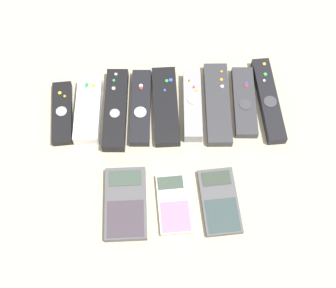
{
  "coord_description": "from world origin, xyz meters",
  "views": [
    {
      "loc": [
        -0.03,
        -0.42,
        0.93
      ],
      "look_at": [
        0.0,
        0.03,
        0.01
      ],
      "focal_mm": 50.0,
      "sensor_mm": 36.0,
      "label": 1
    }
  ],
  "objects_px": {
    "remote_5": "(192,106)",
    "calculator_1": "(174,203)",
    "remote_4": "(167,106)",
    "calculator_2": "(220,201)",
    "remote_0": "(62,113)",
    "remote_6": "(217,104)",
    "remote_2": "(116,109)",
    "remote_1": "(88,111)",
    "remote_7": "(244,102)",
    "remote_8": "(268,100)",
    "calculator_0": "(126,203)",
    "remote_3": "(141,107)"
  },
  "relations": [
    {
      "from": "remote_5",
      "to": "calculator_1",
      "type": "height_order",
      "value": "remote_5"
    },
    {
      "from": "remote_4",
      "to": "calculator_2",
      "type": "bearing_deg",
      "value": -67.57
    },
    {
      "from": "remote_0",
      "to": "remote_4",
      "type": "distance_m",
      "value": 0.24
    },
    {
      "from": "remote_6",
      "to": "remote_2",
      "type": "bearing_deg",
      "value": -176.5
    },
    {
      "from": "calculator_2",
      "to": "remote_0",
      "type": "bearing_deg",
      "value": 142.58
    },
    {
      "from": "calculator_2",
      "to": "remote_1",
      "type": "bearing_deg",
      "value": 137.23
    },
    {
      "from": "remote_7",
      "to": "remote_8",
      "type": "bearing_deg",
      "value": 4.19
    },
    {
      "from": "remote_8",
      "to": "remote_0",
      "type": "bearing_deg",
      "value": 178.74
    },
    {
      "from": "remote_4",
      "to": "remote_5",
      "type": "height_order",
      "value": "remote_5"
    },
    {
      "from": "remote_1",
      "to": "remote_4",
      "type": "xyz_separation_m",
      "value": [
        0.18,
        0.01,
        -0.0
      ]
    },
    {
      "from": "remote_2",
      "to": "remote_4",
      "type": "distance_m",
      "value": 0.12
    },
    {
      "from": "remote_0",
      "to": "remote_6",
      "type": "height_order",
      "value": "remote_6"
    },
    {
      "from": "remote_7",
      "to": "remote_4",
      "type": "bearing_deg",
      "value": -176.18
    },
    {
      "from": "remote_5",
      "to": "remote_6",
      "type": "distance_m",
      "value": 0.06
    },
    {
      "from": "remote_7",
      "to": "calculator_0",
      "type": "height_order",
      "value": "remote_7"
    },
    {
      "from": "remote_0",
      "to": "remote_7",
      "type": "relative_size",
      "value": 0.87
    },
    {
      "from": "calculator_2",
      "to": "calculator_1",
      "type": "bearing_deg",
      "value": 176.57
    },
    {
      "from": "remote_3",
      "to": "remote_6",
      "type": "distance_m",
      "value": 0.18
    },
    {
      "from": "remote_6",
      "to": "calculator_0",
      "type": "xyz_separation_m",
      "value": [
        -0.21,
        -0.23,
        -0.0
      ]
    },
    {
      "from": "calculator_2",
      "to": "remote_7",
      "type": "bearing_deg",
      "value": 67.87
    },
    {
      "from": "remote_3",
      "to": "calculator_0",
      "type": "distance_m",
      "value": 0.23
    },
    {
      "from": "remote_8",
      "to": "remote_1",
      "type": "bearing_deg",
      "value": 178.87
    },
    {
      "from": "remote_6",
      "to": "calculator_2",
      "type": "relative_size",
      "value": 1.45
    },
    {
      "from": "remote_1",
      "to": "remote_5",
      "type": "height_order",
      "value": "same"
    },
    {
      "from": "remote_4",
      "to": "remote_7",
      "type": "height_order",
      "value": "same"
    },
    {
      "from": "remote_4",
      "to": "remote_7",
      "type": "relative_size",
      "value": 1.1
    },
    {
      "from": "remote_1",
      "to": "calculator_2",
      "type": "distance_m",
      "value": 0.36
    },
    {
      "from": "remote_2",
      "to": "remote_3",
      "type": "relative_size",
      "value": 1.06
    },
    {
      "from": "remote_6",
      "to": "remote_5",
      "type": "bearing_deg",
      "value": -173.66
    },
    {
      "from": "remote_0",
      "to": "remote_6",
      "type": "relative_size",
      "value": 0.75
    },
    {
      "from": "calculator_1",
      "to": "remote_3",
      "type": "bearing_deg",
      "value": 102.63
    },
    {
      "from": "remote_8",
      "to": "remote_6",
      "type": "bearing_deg",
      "value": 179.34
    },
    {
      "from": "remote_0",
      "to": "remote_4",
      "type": "bearing_deg",
      "value": -1.18
    },
    {
      "from": "remote_4",
      "to": "remote_1",
      "type": "bearing_deg",
      "value": -178.12
    },
    {
      "from": "remote_5",
      "to": "remote_6",
      "type": "relative_size",
      "value": 0.83
    },
    {
      "from": "remote_6",
      "to": "calculator_0",
      "type": "distance_m",
      "value": 0.31
    },
    {
      "from": "remote_2",
      "to": "remote_3",
      "type": "distance_m",
      "value": 0.06
    },
    {
      "from": "remote_3",
      "to": "calculator_0",
      "type": "bearing_deg",
      "value": -96.06
    },
    {
      "from": "remote_0",
      "to": "remote_6",
      "type": "bearing_deg",
      "value": -1.9
    },
    {
      "from": "remote_6",
      "to": "remote_0",
      "type": "bearing_deg",
      "value": -176.7
    },
    {
      "from": "remote_7",
      "to": "remote_8",
      "type": "relative_size",
      "value": 0.83
    },
    {
      "from": "remote_4",
      "to": "calculator_1",
      "type": "relative_size",
      "value": 1.52
    },
    {
      "from": "remote_1",
      "to": "remote_2",
      "type": "distance_m",
      "value": 0.06
    },
    {
      "from": "remote_6",
      "to": "calculator_2",
      "type": "height_order",
      "value": "remote_6"
    },
    {
      "from": "remote_5",
      "to": "calculator_2",
      "type": "distance_m",
      "value": 0.23
    },
    {
      "from": "remote_1",
      "to": "remote_6",
      "type": "xyz_separation_m",
      "value": [
        0.29,
        0.0,
        -0.0
      ]
    },
    {
      "from": "remote_7",
      "to": "calculator_1",
      "type": "relative_size",
      "value": 1.38
    },
    {
      "from": "remote_6",
      "to": "remote_8",
      "type": "relative_size",
      "value": 0.97
    },
    {
      "from": "remote_8",
      "to": "calculator_2",
      "type": "relative_size",
      "value": 1.5
    },
    {
      "from": "calculator_1",
      "to": "calculator_2",
      "type": "xyz_separation_m",
      "value": [
        0.09,
        -0.0,
        0.0
      ]
    }
  ]
}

